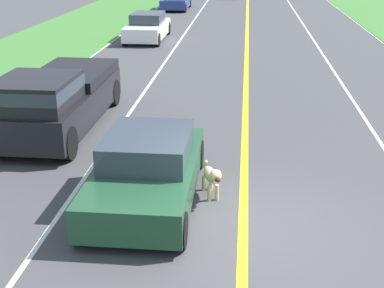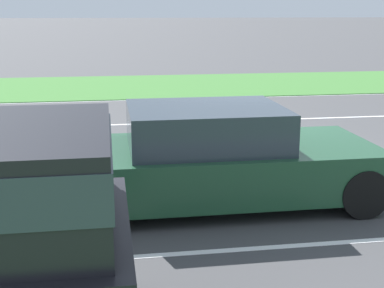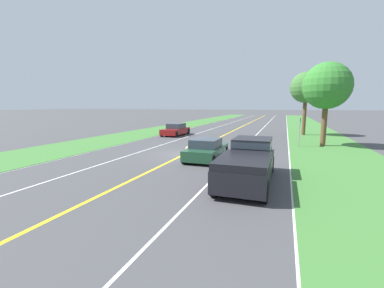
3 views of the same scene
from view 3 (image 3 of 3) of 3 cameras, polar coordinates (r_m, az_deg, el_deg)
name	(u,v)px [view 3 (image 3 of 3)]	position (r m, az deg, el deg)	size (l,w,h in m)	color
ground_plane	(184,154)	(18.14, -1.69, -2.34)	(400.00, 400.00, 0.00)	#424244
centre_divider_line	(184,154)	(18.14, -1.69, -2.32)	(0.18, 160.00, 0.01)	yellow
lane_edge_line_right	(290,162)	(16.92, 21.00, -3.69)	(0.14, 160.00, 0.01)	white
lane_edge_line_left	(103,149)	(21.67, -19.18, -1.01)	(0.14, 160.00, 0.01)	white
lane_dash_same_dir	(234,158)	(17.19, 9.25, -3.04)	(0.10, 160.00, 0.01)	white
lane_dash_oncoming	(141,151)	(19.67, -11.22, -1.63)	(0.10, 160.00, 0.01)	white
grass_verge_right	(346,165)	(17.26, 31.02, -4.09)	(6.00, 160.00, 0.03)	#3D7533
grass_verge_left	(73,147)	(23.66, -24.84, -0.53)	(6.00, 160.00, 0.03)	#3D7533
ego_car	(206,150)	(16.44, 3.23, -1.26)	(1.94, 4.29, 1.35)	#1E472D
dog	(187,151)	(16.71, -1.13, -1.65)	(0.49, 1.22, 0.77)	#D1B784
pickup_truck	(249,161)	(12.00, 12.45, -3.67)	(2.08, 5.71, 1.81)	black
oncoming_car	(176,130)	(29.87, -3.65, 3.19)	(1.93, 4.56, 1.37)	maroon
roadside_tree_right_near	(327,86)	(24.38, 27.78, 11.30)	(3.86, 3.86, 6.97)	brown
roadside_tree_right_far	(306,88)	(32.56, 24.01, 11.32)	(3.50, 3.50, 7.21)	brown
street_sign	(300,128)	(23.22, 22.80, 3.27)	(0.11, 0.64, 2.47)	gray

